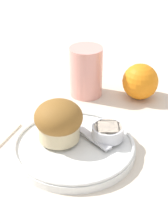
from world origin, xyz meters
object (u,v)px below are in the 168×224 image
at_px(orange_fruit, 140,82).
at_px(juice_glass, 86,72).
at_px(muffin, 59,121).
at_px(butter_knife, 80,128).

distance_m(orange_fruit, juice_glass, 0.12).
bearing_deg(orange_fruit, juice_glass, -165.82).
distance_m(muffin, juice_glass, 0.21).
height_order(muffin, juice_glass, juice_glass).
distance_m(muffin, orange_fruit, 0.25).
relative_size(orange_fruit, juice_glass, 0.71).
distance_m(muffin, butter_knife, 0.06).
bearing_deg(muffin, butter_knife, 59.75).
height_order(muffin, butter_knife, muffin).
bearing_deg(juice_glass, butter_knife, -72.02).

